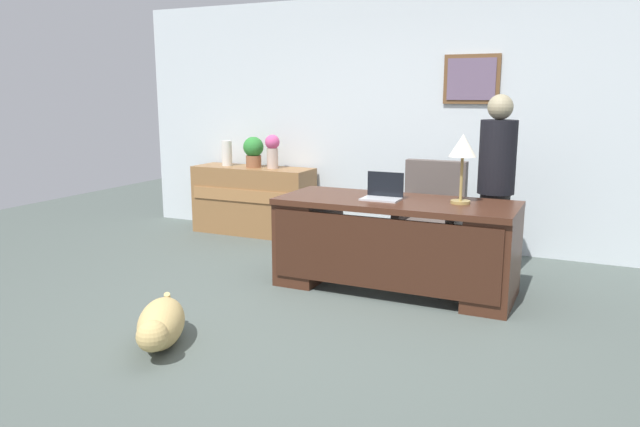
% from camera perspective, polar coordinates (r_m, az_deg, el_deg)
% --- Properties ---
extents(ground_plane, '(12.00, 12.00, 0.00)m').
position_cam_1_polar(ground_plane, '(4.57, -0.39, -10.05)').
color(ground_plane, '#4C5651').
extents(back_wall, '(7.00, 0.16, 2.70)m').
position_cam_1_polar(back_wall, '(6.71, 9.26, 8.53)').
color(back_wall, silver).
rests_on(back_wall, ground_plane).
extents(desk, '(2.00, 0.81, 0.78)m').
position_cam_1_polar(desk, '(5.15, 7.02, -2.63)').
color(desk, '#422316').
rests_on(desk, ground_plane).
extents(credenza, '(1.46, 0.50, 0.80)m').
position_cam_1_polar(credenza, '(7.25, -6.32, 1.24)').
color(credenza, olive).
rests_on(credenza, ground_plane).
extents(armchair, '(0.60, 0.59, 1.02)m').
position_cam_1_polar(armchair, '(5.96, 10.40, -0.47)').
color(armchair, '#564C47').
rests_on(armchair, ground_plane).
extents(person_standing, '(0.32, 0.32, 1.66)m').
position_cam_1_polar(person_standing, '(5.54, 16.31, 2.46)').
color(person_standing, '#262323').
rests_on(person_standing, ground_plane).
extents(dog_lying, '(0.57, 0.72, 0.30)m').
position_cam_1_polar(dog_lying, '(4.21, -14.88, -10.13)').
color(dog_lying, tan).
rests_on(dog_lying, ground_plane).
extents(laptop, '(0.32, 0.22, 0.22)m').
position_cam_1_polar(laptop, '(5.13, 5.99, 1.99)').
color(laptop, '#B2B5BA').
rests_on(laptop, desk).
extents(desk_lamp, '(0.22, 0.22, 0.56)m').
position_cam_1_polar(desk_lamp, '(4.98, 13.37, 5.89)').
color(desk_lamp, '#9E8447').
rests_on(desk_lamp, desk).
extents(vase_with_flowers, '(0.17, 0.17, 0.39)m').
position_cam_1_polar(vase_with_flowers, '(7.03, -4.53, 6.06)').
color(vase_with_flowers, '#C5AD9E').
rests_on(vase_with_flowers, credenza).
extents(vase_empty, '(0.13, 0.13, 0.30)m').
position_cam_1_polar(vase_empty, '(7.36, -8.81, 5.66)').
color(vase_empty, silver).
rests_on(vase_empty, credenza).
extents(potted_plant, '(0.24, 0.24, 0.36)m').
position_cam_1_polar(potted_plant, '(7.16, -6.32, 5.95)').
color(potted_plant, brown).
rests_on(potted_plant, credenza).
extents(dog_toy_ball, '(0.10, 0.10, 0.10)m').
position_cam_1_polar(dog_toy_ball, '(4.79, -14.54, -8.75)').
color(dog_toy_ball, green).
rests_on(dog_toy_ball, ground_plane).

